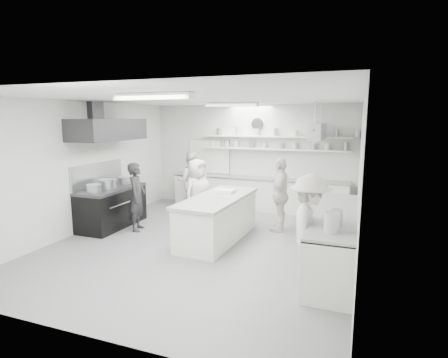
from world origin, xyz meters
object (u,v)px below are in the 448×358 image
(back_counter, at_px, (257,194))
(cook_back, at_px, (190,181))
(right_counter, at_px, (335,240))
(prep_island, at_px, (218,219))
(cook_stove, at_px, (137,197))
(stove, at_px, (112,208))

(back_counter, relative_size, cook_back, 2.99)
(back_counter, xyz_separation_m, right_counter, (2.35, -3.40, 0.01))
(prep_island, distance_m, cook_back, 2.76)
(right_counter, height_order, cook_back, cook_back)
(cook_stove, bearing_deg, cook_back, -26.37)
(prep_island, bearing_deg, cook_back, 130.71)
(back_counter, distance_m, right_counter, 4.13)
(stove, height_order, prep_island, prep_island)
(stove, height_order, right_counter, right_counter)
(stove, relative_size, cook_stove, 1.12)
(back_counter, height_order, cook_back, cook_back)
(prep_island, height_order, cook_back, cook_back)
(back_counter, xyz_separation_m, cook_stove, (-2.14, -2.85, 0.34))
(back_counter, bearing_deg, cook_stove, -126.94)
(stove, bearing_deg, cook_back, 63.09)
(stove, relative_size, cook_back, 1.08)
(cook_back, bearing_deg, right_counter, 122.87)
(cook_back, bearing_deg, cook_stove, 57.75)
(stove, xyz_separation_m, prep_island, (2.77, -0.01, 0.00))
(right_counter, xyz_separation_m, cook_stove, (-4.49, 0.55, 0.33))
(right_counter, relative_size, prep_island, 1.35)
(prep_island, bearing_deg, stove, -177.46)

